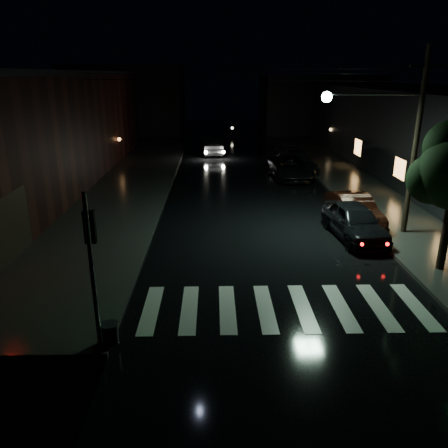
{
  "coord_description": "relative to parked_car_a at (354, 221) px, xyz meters",
  "views": [
    {
      "loc": [
        0.8,
        -11.63,
        7.02
      ],
      "look_at": [
        1.18,
        4.04,
        1.6
      ],
      "focal_mm": 35.0,
      "sensor_mm": 36.0,
      "label": 1
    }
  ],
  "objects": [
    {
      "name": "sidewalk_right",
      "position": [
        2.92,
        7.32,
        -0.71
      ],
      "size": [
        4.0,
        44.0,
        0.15
      ],
      "primitive_type": "cube",
      "color": "#282826",
      "rests_on": "ground"
    },
    {
      "name": "crosswalk",
      "position": [
        -4.08,
        -6.18,
        -0.78
      ],
      "size": [
        9.0,
        3.0,
        0.01
      ],
      "primitive_type": "cube",
      "color": "beige",
      "rests_on": "ground"
    },
    {
      "name": "parked_car_c",
      "position": [
        -0.02,
        14.01,
        -0.03
      ],
      "size": [
        2.74,
        5.42,
        1.51
      ],
      "primitive_type": "imported",
      "rotation": [
        0.0,
        0.0,
        0.12
      ],
      "color": "black",
      "rests_on": "ground"
    },
    {
      "name": "parked_car_b",
      "position": [
        0.52,
        1.79,
        -0.04
      ],
      "size": [
        1.92,
        4.64,
        1.49
      ],
      "primitive_type": "imported",
      "rotation": [
        0.0,
        0.0,
        0.08
      ],
      "color": "black",
      "rests_on": "ground"
    },
    {
      "name": "oncoming_car",
      "position": [
        -6.46,
        21.73,
        0.03
      ],
      "size": [
        2.19,
        5.09,
        1.63
      ],
      "primitive_type": "imported",
      "rotation": [
        0.0,
        0.0,
        3.24
      ],
      "color": "black",
      "rests_on": "ground"
    },
    {
      "name": "utility_pole",
      "position": [
        1.75,
        0.32,
        3.82
      ],
      "size": [
        4.92,
        0.44,
        8.0
      ],
      "color": "black",
      "rests_on": "ground"
    },
    {
      "name": "ground",
      "position": [
        -7.08,
        -6.68,
        -0.78
      ],
      "size": [
        120.0,
        120.0,
        0.0
      ],
      "primitive_type": "plane",
      "color": "black",
      "rests_on": "ground"
    },
    {
      "name": "building_far_right",
      "position": [
        6.92,
        38.32,
        2.72
      ],
      "size": [
        14.0,
        10.0,
        7.0
      ],
      "primitive_type": "cube",
      "color": "black",
      "rests_on": "ground"
    },
    {
      "name": "building_far_left",
      "position": [
        -17.08,
        38.32,
        3.22
      ],
      "size": [
        14.0,
        10.0,
        8.0
      ],
      "primitive_type": "cube",
      "color": "black",
      "rests_on": "ground"
    },
    {
      "name": "building_left",
      "position": [
        -19.08,
        9.32,
        2.72
      ],
      "size": [
        10.0,
        36.0,
        7.0
      ],
      "primitive_type": "cube",
      "color": "black",
      "rests_on": "ground"
    },
    {
      "name": "parked_car_a",
      "position": [
        0.0,
        0.0,
        0.0
      ],
      "size": [
        2.25,
        4.74,
        1.56
      ],
      "primitive_type": "imported",
      "rotation": [
        0.0,
        0.0,
        0.09
      ],
      "color": "black",
      "rests_on": "ground"
    },
    {
      "name": "sidewalk_left",
      "position": [
        -12.08,
        7.32,
        -0.71
      ],
      "size": [
        6.0,
        44.0,
        0.15
      ],
      "primitive_type": "cube",
      "color": "#282826",
      "rests_on": "ground"
    },
    {
      "name": "parked_car_d",
      "position": [
        -0.88,
        11.84,
        -0.01
      ],
      "size": [
        2.81,
        5.67,
        1.54
      ],
      "primitive_type": "imported",
      "rotation": [
        0.0,
        0.0,
        0.05
      ],
      "color": "black",
      "rests_on": "ground"
    },
    {
      "name": "signal_pole_corner",
      "position": [
        -9.22,
        -8.14,
        0.76
      ],
      "size": [
        0.68,
        0.61,
        4.2
      ],
      "color": "slate",
      "rests_on": "ground"
    }
  ]
}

